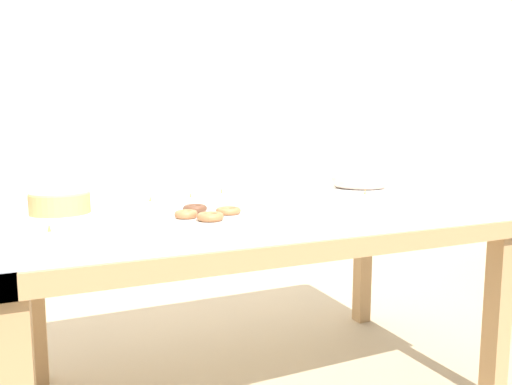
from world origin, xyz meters
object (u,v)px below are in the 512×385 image
object	(u,v)px
tealight_left_edge	(222,195)
tealight_centre	(49,234)
cake_chocolate_round	(60,207)
cake_golden_bundt	(360,181)
tealight_near_front	(365,195)
tealight_near_cakes	(190,199)
plate_stack	(270,196)
pastry_platter	(205,217)
tealight_right_edge	(150,203)

from	to	relation	value
tealight_left_edge	tealight_centre	distance (m)	0.87
cake_chocolate_round	cake_golden_bundt	xyz separation A→B (m)	(1.31, 0.22, 0.01)
cake_golden_bundt	tealight_near_front	distance (m)	0.28
tealight_centre	tealight_near_front	xyz separation A→B (m)	(1.19, 0.30, 0.00)
tealight_left_edge	tealight_centre	bearing A→B (deg)	-139.40
tealight_left_edge	tealight_near_cakes	distance (m)	0.17
plate_stack	tealight_near_cakes	xyz separation A→B (m)	(-0.28, 0.16, -0.01)
cake_chocolate_round	cake_golden_bundt	bearing A→B (deg)	9.38
tealight_left_edge	tealight_centre	world-z (taller)	same
pastry_platter	tealight_right_edge	world-z (taller)	same
cake_chocolate_round	plate_stack	bearing A→B (deg)	1.63
cake_golden_bundt	pastry_platter	world-z (taller)	cake_golden_bundt
tealight_near_front	pastry_platter	bearing A→B (deg)	-163.70
tealight_centre	tealight_near_front	world-z (taller)	same
pastry_platter	tealight_left_edge	bearing A→B (deg)	65.21
tealight_centre	cake_chocolate_round	bearing A→B (deg)	84.81
tealight_left_edge	tealight_near_front	distance (m)	0.60
pastry_platter	tealight_near_front	distance (m)	0.80
plate_stack	tealight_near_front	size ratio (longest dim) A/B	5.25
plate_stack	tealight_right_edge	bearing A→B (deg)	165.68
tealight_left_edge	tealight_near_front	xyz separation A→B (m)	(0.54, -0.27, 0.00)
cake_chocolate_round	tealight_near_front	size ratio (longest dim) A/B	7.77
cake_golden_bundt	pastry_platter	bearing A→B (deg)	-153.24
cake_golden_bundt	tealight_near_cakes	bearing A→B (deg)	-177.36
tealight_right_edge	tealight_centre	size ratio (longest dim) A/B	1.00
plate_stack	tealight_centre	size ratio (longest dim) A/B	5.25
cake_chocolate_round	tealight_left_edge	distance (m)	0.68
tealight_near_front	cake_golden_bundt	bearing A→B (deg)	58.45
tealight_left_edge	cake_golden_bundt	bearing A→B (deg)	-2.76
tealight_centre	tealight_left_edge	bearing A→B (deg)	40.60
tealight_right_edge	tealight_near_front	xyz separation A→B (m)	(0.86, -0.15, 0.00)
tealight_left_edge	pastry_platter	bearing A→B (deg)	-114.79
pastry_platter	tealight_near_cakes	bearing A→B (deg)	80.31
tealight_near_cakes	tealight_right_edge	bearing A→B (deg)	-165.03
cake_golden_bundt	plate_stack	xyz separation A→B (m)	(-0.56, -0.20, -0.02)
cake_golden_bundt	pastry_platter	size ratio (longest dim) A/B	0.97
tealight_right_edge	tealight_near_cakes	world-z (taller)	same
cake_chocolate_round	tealight_right_edge	distance (m)	0.34
plate_stack	tealight_right_edge	world-z (taller)	plate_stack
cake_chocolate_round	pastry_platter	distance (m)	0.47
cake_chocolate_round	tealight_near_front	xyz separation A→B (m)	(1.17, -0.02, -0.02)
tealight_right_edge	pastry_platter	bearing A→B (deg)	-75.98
cake_golden_bundt	tealight_near_cakes	xyz separation A→B (m)	(-0.84, -0.04, -0.03)
tealight_right_edge	tealight_centre	xyz separation A→B (m)	(-0.34, -0.45, 0.00)
pastry_platter	plate_stack	world-z (taller)	plate_stack
tealight_centre	tealight_near_front	size ratio (longest dim) A/B	1.00
cake_chocolate_round	tealight_centre	size ratio (longest dim) A/B	7.77
plate_stack	tealight_near_front	world-z (taller)	plate_stack
plate_stack	tealight_left_edge	distance (m)	0.26
plate_stack	tealight_centre	distance (m)	0.85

